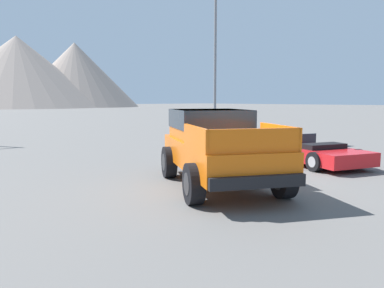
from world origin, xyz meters
The scene contains 4 objects.
ground_plane centered at (0.00, 0.00, 0.00)m, with size 320.00×320.00×0.00m, color #5B5956.
orange_pickup_truck centered at (-0.15, 0.27, 1.08)m, with size 4.07×5.14×1.91m.
red_convertible_car centered at (4.52, 0.27, 0.38)m, with size 3.28×4.81×0.96m.
street_lamp_post centered at (7.21, 7.16, 4.58)m, with size 0.90×0.24×7.62m.
Camera 1 is at (-7.17, -6.21, 2.16)m, focal length 35.00 mm.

